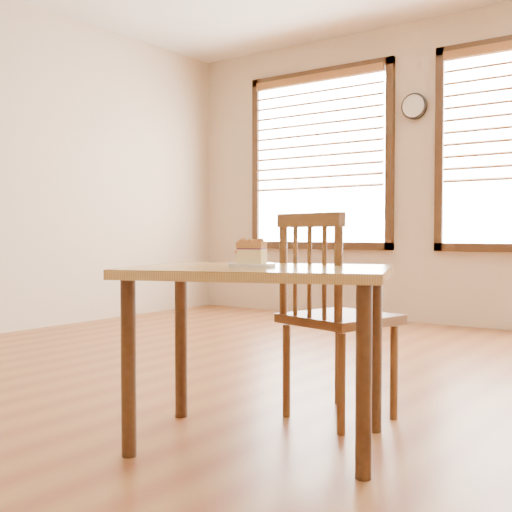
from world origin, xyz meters
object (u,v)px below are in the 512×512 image
at_px(cafe_table_main, 259,294).
at_px(cake_slice, 251,251).
at_px(plate, 252,265).
at_px(cafe_chair_main, 334,315).
at_px(wall_clock, 414,106).

xyz_separation_m(cafe_table_main, cake_slice, (-0.02, -0.02, 0.18)).
distance_m(cafe_table_main, plate, 0.13).
xyz_separation_m(cafe_table_main, plate, (-0.02, -0.02, 0.12)).
height_order(cafe_chair_main, cake_slice, cafe_chair_main).
bearing_deg(wall_clock, cake_slice, -77.10).
height_order(wall_clock, cafe_chair_main, wall_clock).
bearing_deg(cake_slice, cafe_chair_main, 61.54).
bearing_deg(wall_clock, plate, -77.08).
bearing_deg(plate, wall_clock, 102.92).
bearing_deg(cafe_chair_main, cafe_table_main, 95.19).
bearing_deg(cake_slice, cafe_table_main, 28.86).
bearing_deg(cafe_table_main, wall_clock, 81.87).
bearing_deg(cafe_chair_main, plate, 93.13).
distance_m(plate, cake_slice, 0.06).
xyz_separation_m(plate, cake_slice, (-0.00, -0.00, 0.06)).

